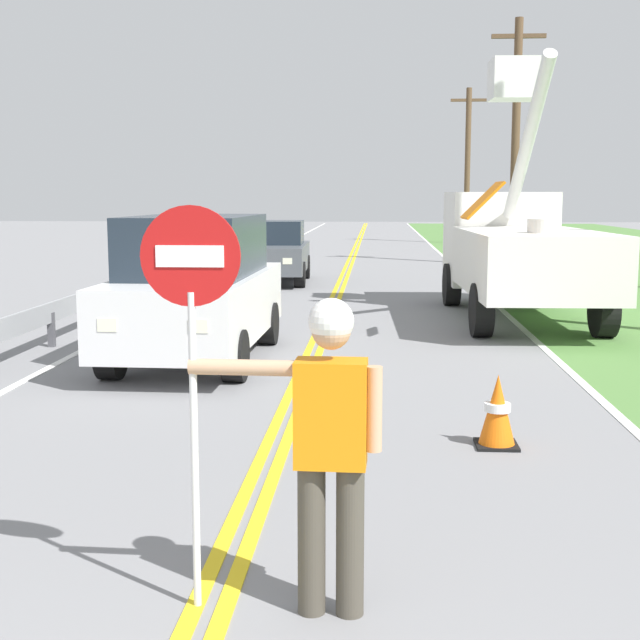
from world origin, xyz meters
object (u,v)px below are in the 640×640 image
stop_sign_paddle (192,317)px  oncoming_sedan_second (273,252)px  traffic_cone_lead (497,412)px  oncoming_suv_nearest (197,288)px  utility_pole_mid (516,138)px  utility_pole_far (467,163)px  flagger_worker (329,437)px  utility_bucket_truck (515,246)px

stop_sign_paddle → oncoming_sedan_second: size_ratio=0.56×
traffic_cone_lead → oncoming_suv_nearest: bearing=132.0°
utility_pole_mid → utility_pole_far: bearing=90.6°
flagger_worker → utility_bucket_truck: (2.99, 12.59, 0.36)m
utility_pole_far → oncoming_suv_nearest: bearing=-102.5°
oncoming_suv_nearest → oncoming_sedan_second: (-0.26, 11.47, -0.23)m
utility_pole_far → traffic_cone_lead: 36.57m
utility_pole_far → utility_pole_mid: bearing=-89.4°
oncoming_sedan_second → traffic_cone_lead: (4.03, -15.64, -0.50)m
flagger_worker → stop_sign_paddle: bearing=178.1°
utility_pole_mid → utility_pole_far: size_ratio=1.07×
utility_bucket_truck → utility_pole_far: 27.26m
flagger_worker → traffic_cone_lead: size_ratio=2.61×
stop_sign_paddle → utility_pole_far: (5.54, 39.64, 2.32)m
utility_pole_mid → utility_bucket_truck: bearing=-98.5°
stop_sign_paddle → utility_pole_mid: size_ratio=0.28×
stop_sign_paddle → oncoming_sedan_second: stop_sign_paddle is taller
utility_bucket_truck → oncoming_suv_nearest: 7.30m
oncoming_sedan_second → traffic_cone_lead: bearing=-75.6°
oncoming_suv_nearest → traffic_cone_lead: size_ratio=6.64×
stop_sign_paddle → oncoming_sedan_second: 19.17m
utility_pole_far → flagger_worker: bearing=-96.9°
stop_sign_paddle → utility_pole_mid: utility_pole_mid is taller
oncoming_sedan_second → utility_pole_mid: bearing=40.4°
utility_bucket_truck → flagger_worker: bearing=-103.4°
stop_sign_paddle → utility_bucket_truck: size_ratio=0.34×
utility_pole_far → traffic_cone_lead: utility_pole_far is taller
utility_bucket_truck → utility_pole_far: (1.78, 27.08, 2.63)m
flagger_worker → oncoming_sedan_second: (-2.60, 19.09, -0.21)m
oncoming_suv_nearest → utility_pole_mid: 19.58m
flagger_worker → utility_pole_far: size_ratio=0.24×
stop_sign_paddle → utility_pole_far: utility_pole_far is taller
oncoming_sedan_second → utility_pole_far: (7.38, 20.58, 3.19)m
utility_pole_far → oncoming_sedan_second: bearing=-109.7°
oncoming_suv_nearest → traffic_cone_lead: bearing=-48.0°
stop_sign_paddle → traffic_cone_lead: bearing=57.3°
flagger_worker → traffic_cone_lead: flagger_worker is taller
stop_sign_paddle → oncoming_suv_nearest: stop_sign_paddle is taller
stop_sign_paddle → utility_pole_mid: bearing=77.4°
stop_sign_paddle → oncoming_suv_nearest: (-1.57, 7.59, -0.65)m
stop_sign_paddle → oncoming_sedan_second: bearing=95.5°
flagger_worker → oncoming_sedan_second: flagger_worker is taller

